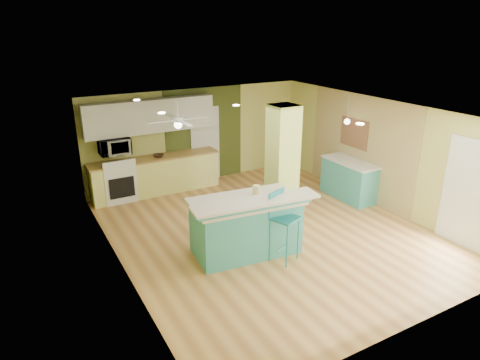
% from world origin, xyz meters
% --- Properties ---
extents(floor, '(6.00, 7.00, 0.01)m').
position_xyz_m(floor, '(0.00, 0.00, -0.01)').
color(floor, '#A86F3A').
rests_on(floor, ground).
extents(ceiling, '(6.00, 7.00, 0.01)m').
position_xyz_m(ceiling, '(0.00, 0.00, 2.50)').
color(ceiling, white).
rests_on(ceiling, wall_back).
extents(wall_back, '(6.00, 0.01, 2.50)m').
position_xyz_m(wall_back, '(0.00, 3.50, 1.25)').
color(wall_back, '#C3C368').
rests_on(wall_back, floor).
extents(wall_front, '(6.00, 0.01, 2.50)m').
position_xyz_m(wall_front, '(0.00, -3.50, 1.25)').
color(wall_front, '#C3C368').
rests_on(wall_front, floor).
extents(wall_left, '(0.01, 7.00, 2.50)m').
position_xyz_m(wall_left, '(-3.00, 0.00, 1.25)').
color(wall_left, '#C3C368').
rests_on(wall_left, floor).
extents(wall_right, '(0.01, 7.00, 2.50)m').
position_xyz_m(wall_right, '(3.00, 0.00, 1.25)').
color(wall_right, '#C3C368').
rests_on(wall_right, floor).
extents(wood_panel, '(0.02, 3.40, 2.50)m').
position_xyz_m(wood_panel, '(2.99, 0.60, 1.25)').
color(wood_panel, '#9B8658').
rests_on(wood_panel, floor).
extents(olive_accent, '(2.20, 0.02, 2.50)m').
position_xyz_m(olive_accent, '(0.20, 3.49, 1.25)').
color(olive_accent, '#404A1D').
rests_on(olive_accent, floor).
extents(interior_door, '(0.82, 0.05, 2.00)m').
position_xyz_m(interior_door, '(0.20, 3.46, 1.00)').
color(interior_door, silver).
rests_on(interior_door, floor).
extents(french_door, '(0.04, 1.08, 2.10)m').
position_xyz_m(french_door, '(2.97, -2.30, 1.05)').
color(french_door, white).
rests_on(french_door, floor).
extents(column, '(0.55, 0.55, 2.50)m').
position_xyz_m(column, '(0.65, 0.50, 1.25)').
color(column, '#CBE268').
rests_on(column, floor).
extents(kitchen_run, '(3.25, 0.63, 0.94)m').
position_xyz_m(kitchen_run, '(-1.30, 3.20, 0.47)').
color(kitchen_run, '#ECED7C').
rests_on(kitchen_run, floor).
extents(stove, '(0.76, 0.66, 1.08)m').
position_xyz_m(stove, '(-2.25, 3.19, 0.46)').
color(stove, white).
rests_on(stove, floor).
extents(upper_cabinets, '(3.20, 0.34, 0.80)m').
position_xyz_m(upper_cabinets, '(-1.30, 3.32, 1.95)').
color(upper_cabinets, silver).
rests_on(upper_cabinets, wall_back).
extents(microwave, '(0.70, 0.48, 0.39)m').
position_xyz_m(microwave, '(-2.25, 3.20, 1.35)').
color(microwave, white).
rests_on(microwave, wall_back).
extents(ceiling_fan, '(1.41, 1.41, 0.61)m').
position_xyz_m(ceiling_fan, '(-1.10, 2.00, 2.08)').
color(ceiling_fan, white).
rests_on(ceiling_fan, ceiling).
extents(pendant_lamp, '(0.14, 0.14, 0.69)m').
position_xyz_m(pendant_lamp, '(2.65, 0.75, 1.88)').
color(pendant_lamp, silver).
rests_on(pendant_lamp, ceiling).
extents(wall_decor, '(0.03, 0.90, 0.70)m').
position_xyz_m(wall_decor, '(2.96, 0.80, 1.55)').
color(wall_decor, brown).
rests_on(wall_decor, wood_panel).
extents(peninsula, '(2.32, 1.43, 1.22)m').
position_xyz_m(peninsula, '(-0.83, -0.51, 0.57)').
color(peninsula, teal).
rests_on(peninsula, floor).
extents(bar_stool, '(0.57, 0.57, 1.32)m').
position_xyz_m(bar_stool, '(-0.41, -1.01, 0.88)').
color(bar_stool, teal).
rests_on(bar_stool, floor).
extents(side_counter, '(0.62, 1.46, 0.94)m').
position_xyz_m(side_counter, '(2.70, 0.57, 0.47)').
color(side_counter, teal).
rests_on(side_counter, floor).
extents(fruit_bowl, '(0.36, 0.36, 0.07)m').
position_xyz_m(fruit_bowl, '(-1.22, 3.16, 0.97)').
color(fruit_bowl, '#3A2417').
rests_on(fruit_bowl, kitchen_run).
extents(canister, '(0.14, 0.14, 0.19)m').
position_xyz_m(canister, '(-0.54, -0.39, 1.16)').
color(canister, yellow).
rests_on(canister, peninsula).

